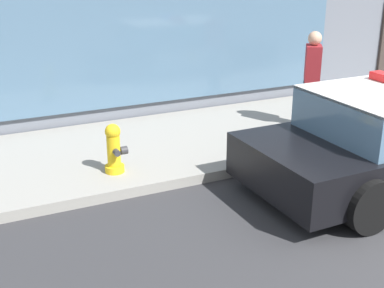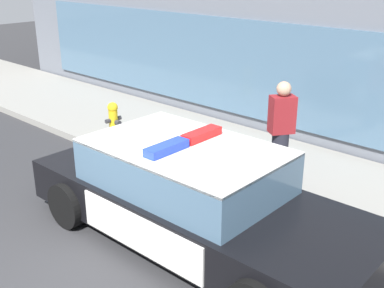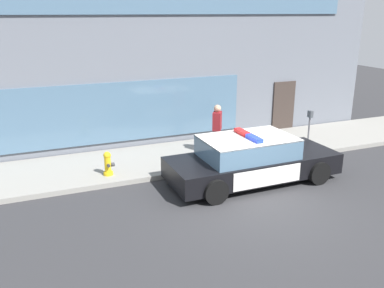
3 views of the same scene
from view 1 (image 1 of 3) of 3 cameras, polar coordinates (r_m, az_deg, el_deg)
sidewalk at (r=9.67m, az=8.35°, el=1.66°), size 48.00×2.99×0.15m
fire_hydrant at (r=7.48m, az=-8.55°, el=-0.54°), size 0.34×0.39×0.73m
pedestrian_on_sidewalk at (r=9.48m, az=12.97°, el=6.87°), size 0.44×0.48×1.71m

